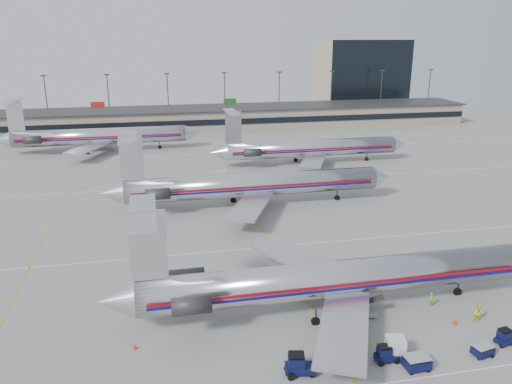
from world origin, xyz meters
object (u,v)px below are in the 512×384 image
object	(u,v)px
tug_center	(386,355)
uld_container	(395,348)
jet_foreground	(328,279)
belt_loader	(360,311)
jet_second_row	(248,185)

from	to	relation	value
tug_center	uld_container	size ratio (longest dim) A/B	0.92
jet_foreground	tug_center	distance (m)	9.66
tug_center	uld_container	bearing A→B (deg)	19.37
jet_foreground	belt_loader	xyz separation A→B (m)	(2.73, -1.88, -2.91)
tug_center	jet_foreground	bearing A→B (deg)	103.90
jet_foreground	belt_loader	distance (m)	4.41
jet_second_row	belt_loader	bearing A→B (deg)	-82.92
jet_foreground	belt_loader	size ratio (longest dim) A/B	10.96
tug_center	jet_second_row	bearing A→B (deg)	96.41
tug_center	uld_container	xyz separation A→B (m)	(1.02, 0.33, 0.26)
jet_foreground	jet_second_row	world-z (taller)	jet_second_row
jet_foreground	uld_container	xyz separation A→B (m)	(3.00, -8.72, -2.49)
jet_second_row	uld_container	xyz separation A→B (m)	(4.61, -41.82, -2.63)
jet_foreground	tug_center	xyz separation A→B (m)	(1.98, -9.05, -2.75)
tug_center	belt_loader	bearing A→B (deg)	85.62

